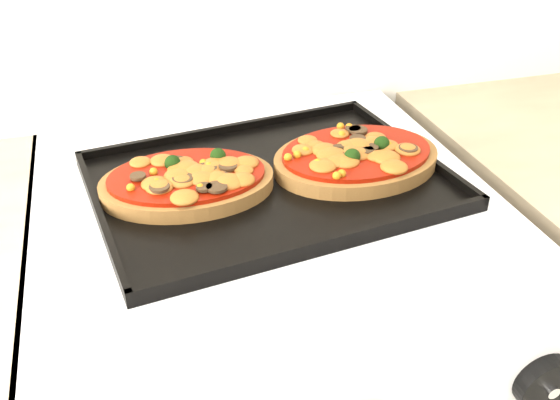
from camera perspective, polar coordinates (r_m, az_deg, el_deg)
name	(u,v)px	position (r m, az deg, el deg)	size (l,w,h in m)	color
knob_right	(546,384)	(0.69, 23.13, -15.18)	(0.06, 0.06, 0.02)	black
baking_tray	(269,180)	(0.82, -0.99, 1.88)	(0.45, 0.33, 0.02)	black
pizza_left	(187,180)	(0.80, -8.49, 1.86)	(0.22, 0.15, 0.03)	brown
pizza_right	(356,156)	(0.85, 7.00, 4.02)	(0.23, 0.17, 0.03)	brown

